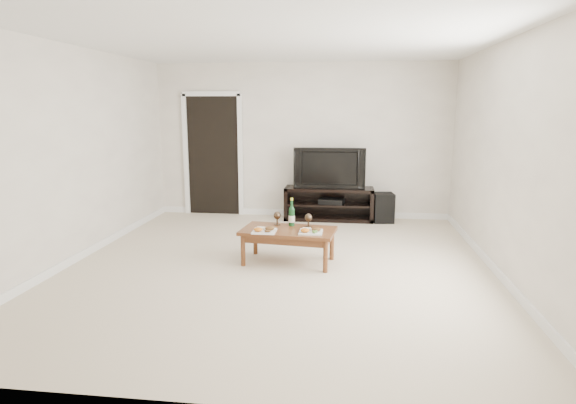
# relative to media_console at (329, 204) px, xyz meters

# --- Properties ---
(floor) EXTENTS (5.50, 5.50, 0.00)m
(floor) POSITION_rel_media_console_xyz_m (-0.49, -2.50, -0.28)
(floor) COLOR beige
(floor) RESTS_ON ground
(back_wall) EXTENTS (5.00, 0.04, 2.60)m
(back_wall) POSITION_rel_media_console_xyz_m (-0.49, 0.27, 1.02)
(back_wall) COLOR silver
(back_wall) RESTS_ON ground
(ceiling) EXTENTS (5.00, 5.50, 0.04)m
(ceiling) POSITION_rel_media_console_xyz_m (-0.49, -2.50, 2.35)
(ceiling) COLOR white
(ceiling) RESTS_ON back_wall
(doorway) EXTENTS (0.90, 0.02, 2.05)m
(doorway) POSITION_rel_media_console_xyz_m (-2.04, 0.24, 0.75)
(doorway) COLOR black
(doorway) RESTS_ON ground
(media_console) EXTENTS (1.47, 0.45, 0.55)m
(media_console) POSITION_rel_media_console_xyz_m (0.00, 0.00, 0.00)
(media_console) COLOR black
(media_console) RESTS_ON ground
(television) EXTENTS (1.17, 0.18, 0.67)m
(television) POSITION_rel_media_console_xyz_m (0.00, 0.00, 0.61)
(television) COLOR black
(television) RESTS_ON media_console
(av_receiver) EXTENTS (0.44, 0.35, 0.08)m
(av_receiver) POSITION_rel_media_console_xyz_m (0.04, -0.01, 0.05)
(av_receiver) COLOR black
(av_receiver) RESTS_ON media_console
(subwoofer) EXTENTS (0.36, 0.36, 0.48)m
(subwoofer) POSITION_rel_media_console_xyz_m (0.90, -0.04, -0.03)
(subwoofer) COLOR black
(subwoofer) RESTS_ON ground
(coffee_table) EXTENTS (1.18, 0.73, 0.42)m
(coffee_table) POSITION_rel_media_console_xyz_m (-0.39, -2.34, -0.07)
(coffee_table) COLOR brown
(coffee_table) RESTS_ON ground
(plate_left) EXTENTS (0.27, 0.27, 0.07)m
(plate_left) POSITION_rel_media_console_xyz_m (-0.66, -2.50, 0.18)
(plate_left) COLOR white
(plate_left) RESTS_ON coffee_table
(plate_right) EXTENTS (0.27, 0.27, 0.07)m
(plate_right) POSITION_rel_media_console_xyz_m (-0.11, -2.47, 0.18)
(plate_right) COLOR white
(plate_right) RESTS_ON coffee_table
(wine_bottle) EXTENTS (0.07, 0.07, 0.35)m
(wine_bottle) POSITION_rel_media_console_xyz_m (-0.37, -2.16, 0.32)
(wine_bottle) COLOR #0F3919
(wine_bottle) RESTS_ON coffee_table
(goblet_left) EXTENTS (0.09, 0.09, 0.17)m
(goblet_left) POSITION_rel_media_console_xyz_m (-0.56, -2.14, 0.23)
(goblet_left) COLOR #3D2F21
(goblet_left) RESTS_ON coffee_table
(goblet_right) EXTENTS (0.09, 0.09, 0.17)m
(goblet_right) POSITION_rel_media_console_xyz_m (-0.16, -2.20, 0.23)
(goblet_right) COLOR #3D2F21
(goblet_right) RESTS_ON coffee_table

